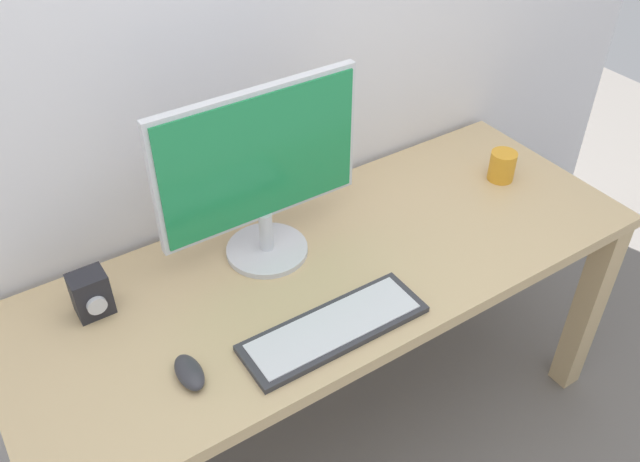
# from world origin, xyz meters

# --- Properties ---
(ground_plane) EXTENTS (6.00, 6.00, 0.00)m
(ground_plane) POSITION_xyz_m (0.00, 0.00, 0.00)
(ground_plane) COLOR slate
(desk) EXTENTS (1.70, 0.66, 0.73)m
(desk) POSITION_xyz_m (0.00, 0.00, 0.61)
(desk) COLOR tan
(desk) RESTS_ON ground_plane
(monitor) EXTENTS (0.54, 0.22, 0.47)m
(monitor) POSITION_xyz_m (-0.12, 0.14, 0.99)
(monitor) COLOR silver
(monitor) RESTS_ON desk
(keyboard_primary) EXTENTS (0.45, 0.15, 0.02)m
(keyboard_primary) POSITION_xyz_m (-0.13, -0.20, 0.74)
(keyboard_primary) COLOR #333338
(keyboard_primary) RESTS_ON desk
(mouse) EXTENTS (0.06, 0.11, 0.03)m
(mouse) POSITION_xyz_m (-0.47, -0.15, 0.75)
(mouse) COLOR #333338
(mouse) RESTS_ON desk
(audio_controller) EXTENTS (0.09, 0.08, 0.12)m
(audio_controller) POSITION_xyz_m (-0.58, 0.16, 0.79)
(audio_controller) COLOR #232328
(audio_controller) RESTS_ON desk
(coffee_mug) EXTENTS (0.08, 0.08, 0.09)m
(coffee_mug) POSITION_xyz_m (0.65, 0.04, 0.78)
(coffee_mug) COLOR orange
(coffee_mug) RESTS_ON desk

